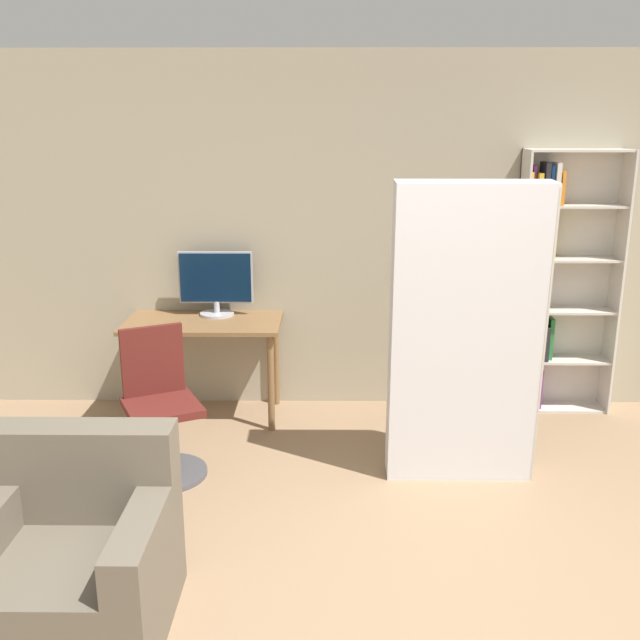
% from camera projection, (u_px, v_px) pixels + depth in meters
% --- Properties ---
extents(wall_back, '(8.00, 0.06, 2.70)m').
position_uv_depth(wall_back, '(398.00, 235.00, 5.45)').
color(wall_back, tan).
rests_on(wall_back, ground).
extents(desk, '(1.16, 0.63, 0.76)m').
position_uv_depth(desk, '(204.00, 335.00, 5.32)').
color(desk, brown).
rests_on(desk, ground).
extents(monitor, '(0.56, 0.26, 0.49)m').
position_uv_depth(monitor, '(216.00, 282.00, 5.38)').
color(monitor, '#B7B7BC').
rests_on(monitor, desk).
extents(office_chair, '(0.59, 0.59, 0.94)m').
position_uv_depth(office_chair, '(161.00, 416.00, 4.51)').
color(office_chair, '#4C4C51').
rests_on(office_chair, ground).
extents(bookshelf, '(0.76, 0.26, 2.00)m').
position_uv_depth(bookshelf, '(553.00, 287.00, 5.42)').
color(bookshelf, beige).
rests_on(bookshelf, ground).
extents(mattress_near, '(0.91, 0.29, 1.87)m').
position_uv_depth(mattress_near, '(467.00, 336.00, 4.30)').
color(mattress_near, silver).
rests_on(mattress_near, ground).
extents(armchair, '(0.85, 0.80, 0.85)m').
position_uv_depth(armchair, '(73.00, 559.00, 3.14)').
color(armchair, '#665B4C').
rests_on(armchair, ground).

